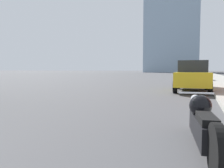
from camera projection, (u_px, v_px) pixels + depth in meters
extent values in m
cube|color=gray|center=(214.00, 76.00, 36.25)|extent=(3.44, 240.00, 0.15)
cylinder|color=black|center=(195.00, 117.00, 4.18)|extent=(0.19, 0.65, 0.64)
cylinder|color=black|center=(217.00, 152.00, 2.39)|extent=(0.19, 0.65, 0.64)
cube|color=black|center=(203.00, 128.00, 3.28)|extent=(0.43, 1.42, 0.32)
sphere|color=black|center=(200.00, 106.00, 3.54)|extent=(0.35, 0.35, 0.35)
cube|color=black|center=(207.00, 119.00, 2.98)|extent=(0.30, 0.67, 0.10)
sphere|color=silver|center=(195.00, 99.00, 4.19)|extent=(0.16, 0.16, 0.16)
cylinder|color=silver|center=(196.00, 93.00, 4.05)|extent=(0.62, 0.12, 0.04)
cube|color=gold|center=(192.00, 79.00, 12.22)|extent=(1.84, 4.44, 0.73)
cube|color=#23282D|center=(193.00, 66.00, 12.18)|extent=(1.53, 2.14, 0.63)
cylinder|color=black|center=(178.00, 83.00, 13.81)|extent=(0.21, 0.69, 0.68)
cylinder|color=black|center=(207.00, 84.00, 13.23)|extent=(0.21, 0.69, 0.68)
cylinder|color=black|center=(175.00, 87.00, 11.26)|extent=(0.21, 0.69, 0.68)
cylinder|color=black|center=(210.00, 87.00, 10.68)|extent=(0.21, 0.69, 0.68)
cube|color=silver|center=(194.00, 75.00, 23.16)|extent=(1.91, 4.42, 0.60)
cube|color=#23282D|center=(194.00, 69.00, 23.12)|extent=(1.54, 2.16, 0.61)
cylinder|color=black|center=(186.00, 77.00, 24.71)|extent=(0.24, 0.71, 0.70)
cylinder|color=black|center=(201.00, 77.00, 24.20)|extent=(0.24, 0.71, 0.70)
cylinder|color=black|center=(186.00, 78.00, 22.16)|extent=(0.24, 0.71, 0.70)
cylinder|color=black|center=(203.00, 78.00, 21.66)|extent=(0.24, 0.71, 0.70)
cube|color=#1E6B33|center=(195.00, 73.00, 33.03)|extent=(2.02, 4.04, 0.74)
cube|color=#23282D|center=(196.00, 68.00, 32.98)|extent=(1.60, 1.99, 0.67)
cylinder|color=black|center=(189.00, 75.00, 34.44)|extent=(0.25, 0.63, 0.61)
cylinder|color=black|center=(200.00, 75.00, 33.98)|extent=(0.25, 0.63, 0.61)
cylinder|color=black|center=(190.00, 76.00, 32.12)|extent=(0.25, 0.63, 0.61)
cylinder|color=black|center=(202.00, 76.00, 31.66)|extent=(0.25, 0.63, 0.61)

